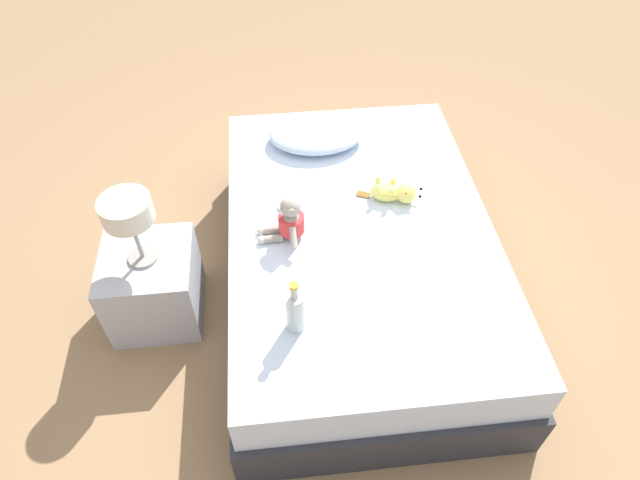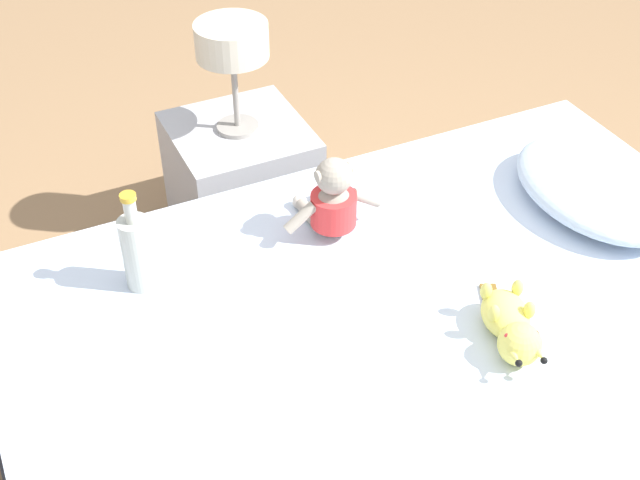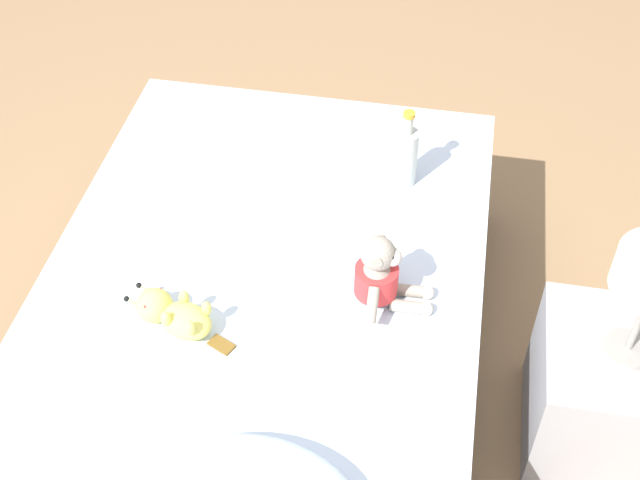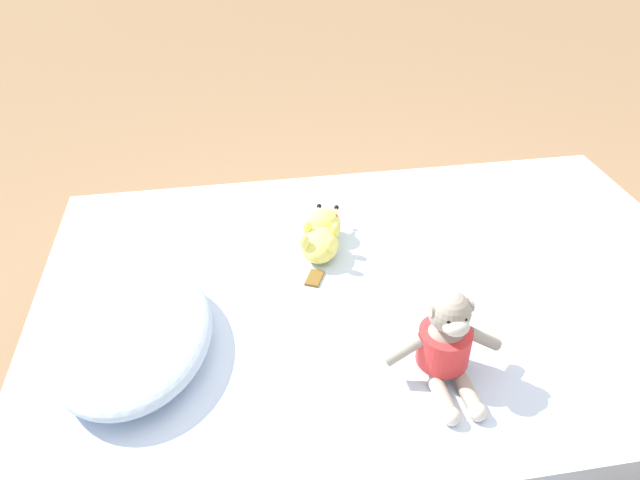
{
  "view_description": "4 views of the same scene",
  "coord_description": "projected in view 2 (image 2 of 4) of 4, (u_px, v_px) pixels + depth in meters",
  "views": [
    {
      "loc": [
        -0.4,
        -1.84,
        2.41
      ],
      "look_at": [
        -0.22,
        -0.17,
        0.59
      ],
      "focal_mm": 30.86,
      "sensor_mm": 36.0,
      "label": 1
    },
    {
      "loc": [
        1.23,
        -0.82,
        1.92
      ],
      "look_at": [
        -0.21,
        -0.14,
        0.6
      ],
      "focal_mm": 47.26,
      "sensor_mm": 36.0,
      "label": 2
    },
    {
      "loc": [
        -0.47,
        1.55,
        2.34
      ],
      "look_at": [
        -0.15,
        -0.17,
        0.58
      ],
      "focal_mm": 48.01,
      "sensor_mm": 36.0,
      "label": 3
    },
    {
      "loc": [
        -1.23,
        0.39,
        1.55
      ],
      "look_at": [
        0.15,
        0.16,
        0.56
      ],
      "focal_mm": 32.71,
      "sensor_mm": 36.0,
      "label": 4
    }
  ],
  "objects": [
    {
      "name": "ground_plane",
      "position": [
        398.0,
        436.0,
        2.35
      ],
      "size": [
        16.0,
        16.0,
        0.0
      ],
      "primitive_type": "plane",
      "color": "#93704C"
    },
    {
      "name": "bed",
      "position": [
        404.0,
        377.0,
        2.2
      ],
      "size": [
        1.31,
        1.99,
        0.5
      ],
      "color": "#2D2D33",
      "rests_on": "ground_plane"
    },
    {
      "name": "pillow",
      "position": [
        598.0,
        187.0,
        2.32
      ],
      "size": [
        0.53,
        0.39,
        0.11
      ],
      "color": "silver",
      "rests_on": "bed"
    },
    {
      "name": "plush_monkey",
      "position": [
        332.0,
        202.0,
        2.2
      ],
      "size": [
        0.23,
        0.29,
        0.24
      ],
      "color": "#9E9384",
      "rests_on": "bed"
    },
    {
      "name": "plush_yellow_creature",
      "position": [
        511.0,
        326.0,
        1.92
      ],
      "size": [
        0.33,
        0.17,
        0.1
      ],
      "color": "#EAE066",
      "rests_on": "bed"
    },
    {
      "name": "glass_bottle",
      "position": [
        137.0,
        251.0,
        2.03
      ],
      "size": [
        0.08,
        0.08,
        0.28
      ],
      "color": "#B7BCB2",
      "rests_on": "bed"
    },
    {
      "name": "nightstand",
      "position": [
        242.0,
        181.0,
        2.93
      ],
      "size": [
        0.44,
        0.44,
        0.43
      ],
      "color": "#B2B2B7",
      "rests_on": "ground_plane"
    },
    {
      "name": "bedside_lamp",
      "position": [
        232.0,
        46.0,
        2.61
      ],
      "size": [
        0.23,
        0.23,
        0.37
      ],
      "color": "gray",
      "rests_on": "nightstand"
    }
  ]
}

